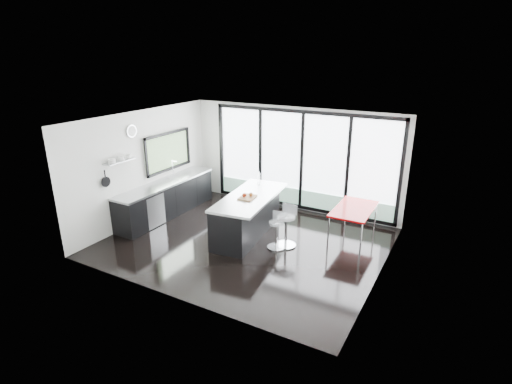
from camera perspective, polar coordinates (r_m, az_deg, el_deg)
The scene contains 11 objects.
floor at distance 9.26m, azimuth -1.46°, elevation -7.17°, with size 6.00×5.00×0.00m, color black.
ceiling at distance 8.38m, azimuth -1.62°, elevation 10.20°, with size 6.00×5.00×0.00m, color white.
wall_back at distance 10.75m, azimuth 6.43°, elevation 3.83°, with size 6.00×0.09×2.80m.
wall_front at distance 6.83m, azimuth -12.28°, elevation -4.76°, with size 6.00×0.00×2.80m, color silver.
wall_left at distance 10.63m, azimuth -14.77°, elevation 4.75°, with size 0.26×5.00×2.80m.
wall_right at distance 7.72m, azimuth 18.03°, elevation -2.40°, with size 0.00×5.00×2.80m, color silver.
counter_cabinets at distance 10.84m, azimuth -12.66°, elevation -0.88°, with size 0.69×3.24×1.36m.
island at distance 9.44m, azimuth -1.27°, elevation -3.24°, with size 1.30×2.53×1.29m.
bar_stool_near at distance 8.87m, azimuth 2.92°, elevation -6.14°, with size 0.40×0.40×0.63m, color silver.
bar_stool_far at distance 8.96m, azimuth 4.30°, elevation -5.55°, with size 0.46×0.46×0.74m, color silver.
red_table at distance 9.51m, azimuth 13.67°, elevation -4.41°, with size 0.83×1.45×0.77m, color #920405.
Camera 1 is at (4.22, -7.11, 4.16)m, focal length 28.00 mm.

